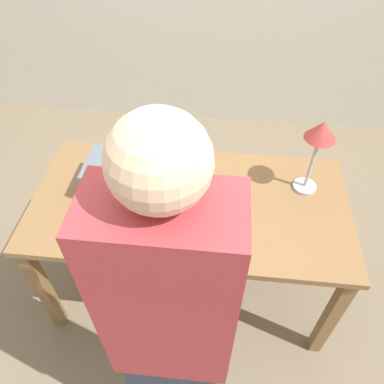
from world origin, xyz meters
TOP-DOWN VIEW (x-y plane):
  - ground_plane at (0.00, 0.00)m, footprint 12.00×12.00m
  - reading_desk at (0.00, 0.00)m, footprint 1.57×0.78m
  - open_book at (0.02, -0.03)m, footprint 0.53×0.42m
  - book_stack_tall at (-0.41, 0.05)m, footprint 0.21×0.27m
  - book_standing_upright at (-0.21, 0.09)m, footprint 0.04×0.14m
  - reading_lamp at (0.57, 0.15)m, footprint 0.14×0.14m
  - coffee_mug at (-0.19, 0.05)m, footprint 0.10×0.13m
  - person_reader at (0.02, -0.75)m, footprint 0.36×0.22m

SIDE VIEW (x-z plane):
  - ground_plane at x=0.00m, z-range 0.00..0.00m
  - reading_desk at x=0.00m, z-range 0.29..1.05m
  - open_book at x=0.02m, z-range 0.74..0.85m
  - coffee_mug at x=-0.19m, z-range 0.76..0.85m
  - book_stack_tall at x=-0.41m, z-range 0.77..0.94m
  - person_reader at x=0.02m, z-range 0.00..1.78m
  - book_standing_upright at x=-0.21m, z-range 0.76..1.04m
  - reading_lamp at x=0.57m, z-range 0.88..1.28m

